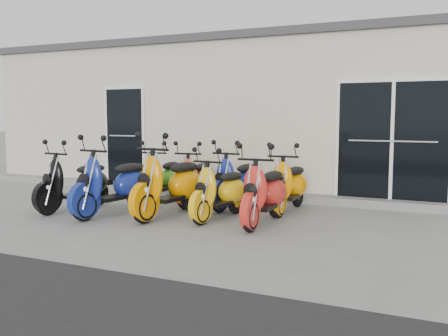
% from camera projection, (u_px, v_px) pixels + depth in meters
% --- Properties ---
extents(ground, '(80.00, 80.00, 0.00)m').
position_uv_depth(ground, '(209.00, 217.00, 8.17)').
color(ground, gray).
rests_on(ground, ground).
extents(building, '(14.00, 6.00, 3.20)m').
position_uv_depth(building, '(299.00, 118.00, 12.71)').
color(building, beige).
rests_on(building, ground).
extents(roof_cap, '(14.20, 6.20, 0.16)m').
position_uv_depth(roof_cap, '(300.00, 51.00, 12.53)').
color(roof_cap, '#3F3F42').
rests_on(roof_cap, building).
extents(front_step, '(14.00, 0.40, 0.15)m').
position_uv_depth(front_step, '(254.00, 195.00, 9.99)').
color(front_step, gray).
rests_on(front_step, ground).
extents(door_left, '(1.07, 0.08, 2.22)m').
position_uv_depth(door_left, '(125.00, 133.00, 11.33)').
color(door_left, black).
rests_on(door_left, front_step).
extents(door_right, '(2.02, 0.08, 2.22)m').
position_uv_depth(door_right, '(392.00, 138.00, 8.92)').
color(door_right, black).
rests_on(door_right, front_step).
extents(scooter_front_black, '(0.86, 1.78, 1.26)m').
position_uv_depth(scooter_front_black, '(75.00, 175.00, 8.70)').
color(scooter_front_black, black).
rests_on(scooter_front_black, ground).
extents(scooter_front_blue, '(0.94, 1.92, 1.36)m').
position_uv_depth(scooter_front_blue, '(113.00, 175.00, 8.28)').
color(scooter_front_blue, navy).
rests_on(scooter_front_blue, ground).
extents(scooter_front_orange_a, '(0.89, 1.96, 1.40)m').
position_uv_depth(scooter_front_orange_a, '(170.00, 174.00, 8.14)').
color(scooter_front_orange_a, orange).
rests_on(scooter_front_orange_a, ground).
extents(scooter_front_orange_b, '(0.79, 1.66, 1.18)m').
position_uv_depth(scooter_front_orange_b, '(220.00, 183.00, 7.95)').
color(scooter_front_orange_b, yellow).
rests_on(scooter_front_orange_b, ground).
extents(scooter_front_red, '(0.63, 1.72, 1.27)m').
position_uv_depth(scooter_front_red, '(265.00, 183.00, 7.55)').
color(scooter_front_red, red).
rests_on(scooter_front_red, ground).
extents(scooter_back_green, '(0.72, 1.66, 1.20)m').
position_uv_depth(scooter_back_green, '(163.00, 171.00, 9.62)').
color(scooter_back_green, '#54B224').
rests_on(scooter_back_green, ground).
extents(scooter_back_red, '(0.74, 1.68, 1.21)m').
position_uv_depth(scooter_back_red, '(196.00, 172.00, 9.31)').
color(scooter_back_red, '#E1461F').
rests_on(scooter_back_red, ground).
extents(scooter_back_blue, '(0.82, 1.75, 1.24)m').
position_uv_depth(scooter_back_blue, '(237.00, 173.00, 8.94)').
color(scooter_back_blue, navy).
rests_on(scooter_back_blue, ground).
extents(scooter_back_yellow, '(0.60, 1.65, 1.22)m').
position_uv_depth(scooter_back_yellow, '(290.00, 177.00, 8.55)').
color(scooter_back_yellow, '#FF9700').
rests_on(scooter_back_yellow, ground).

